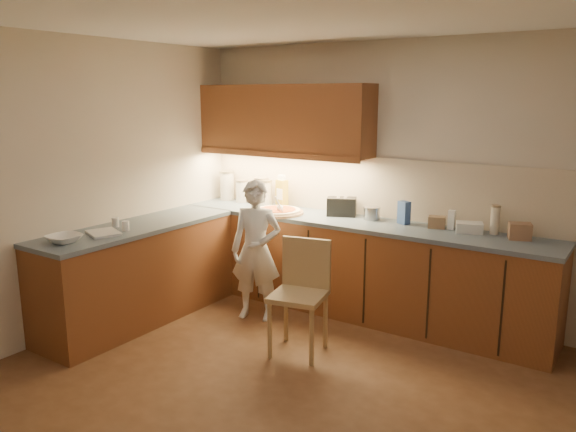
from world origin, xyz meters
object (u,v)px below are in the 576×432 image
object	(u,v)px
pizza_on_board	(277,211)
oil_jug	(282,193)
child	(256,250)
toaster	(342,207)
wooden_chair	(301,287)

from	to	relation	value
pizza_on_board	oil_jug	xyz separation A→B (m)	(-0.15, 0.30, 0.13)
pizza_on_board	child	bearing A→B (deg)	-78.60
oil_jug	toaster	distance (m)	0.74
child	pizza_on_board	bearing A→B (deg)	82.86
pizza_on_board	oil_jug	world-z (taller)	oil_jug
wooden_chair	toaster	xyz separation A→B (m)	(-0.24, 1.12, 0.47)
child	toaster	xyz separation A→B (m)	(0.49, 0.77, 0.35)
pizza_on_board	wooden_chair	bearing A→B (deg)	-45.56
toaster	pizza_on_board	bearing A→B (deg)	-178.53
child	oil_jug	world-z (taller)	child
child	wooden_chair	xyz separation A→B (m)	(0.73, -0.35, -0.12)
wooden_chair	toaster	size ratio (longest dim) A/B	2.88
child	oil_jug	size ratio (longest dim) A/B	3.84
pizza_on_board	wooden_chair	size ratio (longest dim) A/B	0.57
child	wooden_chair	bearing A→B (deg)	-44.13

